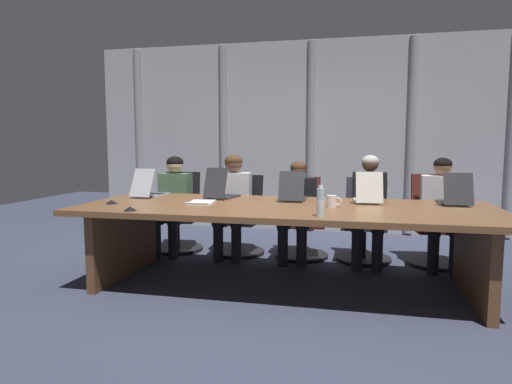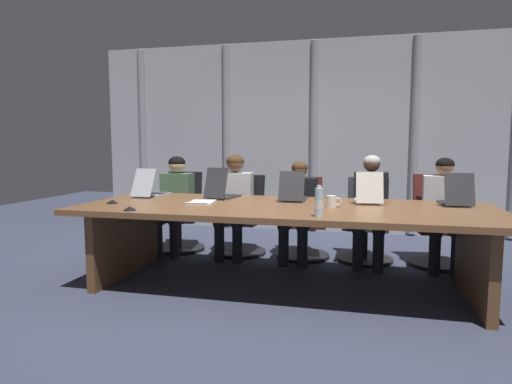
# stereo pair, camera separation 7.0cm
# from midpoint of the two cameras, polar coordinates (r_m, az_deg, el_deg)

# --- Properties ---
(ground_plane) EXTENTS (13.37, 13.37, 0.00)m
(ground_plane) POSITION_cam_midpoint_polar(r_m,az_deg,el_deg) (4.15, 3.12, -11.91)
(ground_plane) COLOR #383D51
(conference_table) EXTENTS (3.65, 1.41, 0.74)m
(conference_table) POSITION_cam_midpoint_polar(r_m,az_deg,el_deg) (4.00, 3.17, -3.83)
(conference_table) COLOR brown
(conference_table) RESTS_ON ground_plane
(curtain_backdrop) EXTENTS (6.69, 0.17, 2.77)m
(curtain_backdrop) POSITION_cam_midpoint_polar(r_m,az_deg,el_deg) (6.62, 7.15, 6.98)
(curtain_backdrop) COLOR #B2B2B7
(curtain_backdrop) RESTS_ON ground_plane
(laptop_left_end) EXTENTS (0.25, 0.48, 0.29)m
(laptop_left_end) POSITION_cam_midpoint_polar(r_m,az_deg,el_deg) (4.80, -13.75, 0.14)
(laptop_left_end) COLOR #A8ADB7
(laptop_left_end) RESTS_ON conference_table
(laptop_left_mid) EXTENTS (0.28, 0.45, 0.31)m
(laptop_left_mid) POSITION_cam_midpoint_polar(r_m,az_deg,el_deg) (4.52, -4.85, -0.03)
(laptop_left_mid) COLOR #2D2D33
(laptop_left_mid) RESTS_ON conference_table
(laptop_center) EXTENTS (0.25, 0.43, 0.29)m
(laptop_center) POSITION_cam_midpoint_polar(r_m,az_deg,el_deg) (4.35, 4.28, -0.32)
(laptop_center) COLOR #2D2D33
(laptop_center) RESTS_ON conference_table
(laptop_right_mid) EXTENTS (0.27, 0.43, 0.29)m
(laptop_right_mid) POSITION_cam_midpoint_polar(r_m,az_deg,el_deg) (4.30, 13.61, -0.54)
(laptop_right_mid) COLOR beige
(laptop_right_mid) RESTS_ON conference_table
(laptop_right_end) EXTENTS (0.25, 0.42, 0.30)m
(laptop_right_end) POSITION_cam_midpoint_polar(r_m,az_deg,el_deg) (4.40, 23.56, -0.74)
(laptop_right_end) COLOR #2D2D33
(laptop_right_end) RESTS_ON conference_table
(office_chair_left_end) EXTENTS (0.60, 0.60, 0.94)m
(office_chair_left_end) POSITION_cam_midpoint_polar(r_m,az_deg,el_deg) (5.53, -10.18, -3.70)
(office_chair_left_end) COLOR black
(office_chair_left_end) RESTS_ON ground_plane
(office_chair_left_mid) EXTENTS (0.60, 0.60, 0.92)m
(office_chair_left_mid) POSITION_cam_midpoint_polar(r_m,az_deg,el_deg) (5.28, -2.42, -4.15)
(office_chair_left_mid) COLOR black
(office_chair_left_mid) RESTS_ON ground_plane
(office_chair_center) EXTENTS (0.60, 0.60, 0.90)m
(office_chair_center) POSITION_cam_midpoint_polar(r_m,az_deg,el_deg) (5.14, 5.47, -4.51)
(office_chair_center) COLOR #511E19
(office_chair_center) RESTS_ON ground_plane
(office_chair_right_mid) EXTENTS (0.60, 0.60, 0.91)m
(office_chair_right_mid) POSITION_cam_midpoint_polar(r_m,az_deg,el_deg) (5.10, 13.27, -4.72)
(office_chair_right_mid) COLOR #2D2D38
(office_chair_right_mid) RESTS_ON ground_plane
(office_chair_right_end) EXTENTS (0.60, 0.61, 0.96)m
(office_chair_right_end) POSITION_cam_midpoint_polar(r_m,az_deg,el_deg) (5.16, 21.52, -4.70)
(office_chair_right_end) COLOR #511E19
(office_chair_right_end) RESTS_ON ground_plane
(person_left_end) EXTENTS (0.39, 0.56, 1.14)m
(person_left_end) POSITION_cam_midpoint_polar(r_m,az_deg,el_deg) (5.34, -10.92, -0.81)
(person_left_end) COLOR #4C6B4C
(person_left_end) RESTS_ON ground_plane
(person_left_mid) EXTENTS (0.44, 0.57, 1.16)m
(person_left_mid) POSITION_cam_midpoint_polar(r_m,az_deg,el_deg) (5.10, -3.43, -0.85)
(person_left_mid) COLOR silver
(person_left_mid) RESTS_ON ground_plane
(person_center) EXTENTS (0.40, 0.55, 1.09)m
(person_center) POSITION_cam_midpoint_polar(r_m,az_deg,el_deg) (4.94, 4.80, -1.66)
(person_center) COLOR black
(person_center) RESTS_ON ground_plane
(person_right_mid) EXTENTS (0.38, 0.56, 1.17)m
(person_right_mid) POSITION_cam_midpoint_polar(r_m,az_deg,el_deg) (4.89, 13.82, -1.48)
(person_right_mid) COLOR black
(person_right_mid) RESTS_ON ground_plane
(person_right_end) EXTENTS (0.43, 0.56, 1.14)m
(person_right_end) POSITION_cam_midpoint_polar(r_m,az_deg,el_deg) (4.97, 22.29, -1.72)
(person_right_end) COLOR silver
(person_right_end) RESTS_ON ground_plane
(water_bottle_primary) EXTENTS (0.06, 0.06, 0.24)m
(water_bottle_primary) POSITION_cam_midpoint_polar(r_m,az_deg,el_deg) (3.39, 7.65, -1.33)
(water_bottle_primary) COLOR silver
(water_bottle_primary) RESTS_ON conference_table
(coffee_mug_near) EXTENTS (0.13, 0.09, 0.10)m
(coffee_mug_near) POSITION_cam_midpoint_polar(r_m,az_deg,el_deg) (3.92, 9.19, -1.18)
(coffee_mug_near) COLOR white
(coffee_mug_near) RESTS_ON conference_table
(conference_mic_left_side) EXTENTS (0.11, 0.11, 0.03)m
(conference_mic_left_side) POSITION_cam_midpoint_polar(r_m,az_deg,el_deg) (3.82, -16.29, -2.05)
(conference_mic_left_side) COLOR black
(conference_mic_left_side) RESTS_ON conference_table
(conference_mic_middle) EXTENTS (0.11, 0.11, 0.03)m
(conference_mic_middle) POSITION_cam_midpoint_polar(r_m,az_deg,el_deg) (4.30, -18.41, -1.21)
(conference_mic_middle) COLOR black
(conference_mic_middle) RESTS_ON conference_table
(spiral_notepad) EXTENTS (0.26, 0.33, 0.03)m
(spiral_notepad) POSITION_cam_midpoint_polar(r_m,az_deg,el_deg) (4.15, -7.43, -1.33)
(spiral_notepad) COLOR silver
(spiral_notepad) RESTS_ON conference_table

